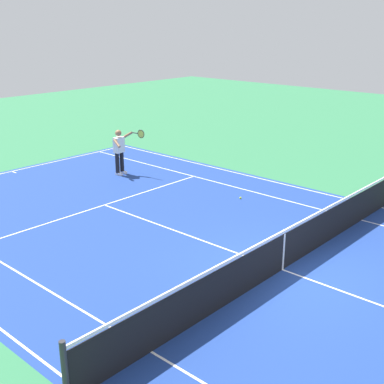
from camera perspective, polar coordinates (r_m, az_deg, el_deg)
name	(u,v)px	position (r m, az deg, el deg)	size (l,w,h in m)	color
ground_plane	(282,270)	(11.98, 9.97, -8.49)	(60.00, 60.00, 0.00)	#2D7247
court_slab	(282,270)	(11.98, 9.97, -8.48)	(24.20, 11.40, 0.00)	navy
court_line_markings	(282,269)	(11.98, 9.97, -8.47)	(23.85, 11.05, 0.01)	white
tennis_net	(283,250)	(11.76, 10.10, -6.35)	(0.10, 11.70, 1.08)	#2D2D33
tennis_player_near	(120,150)	(18.86, -8.01, 4.69)	(1.03, 0.81, 1.70)	black
tennis_ball	(240,198)	(16.35, 5.40, -0.65)	(0.07, 0.07, 0.07)	#CCE01E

